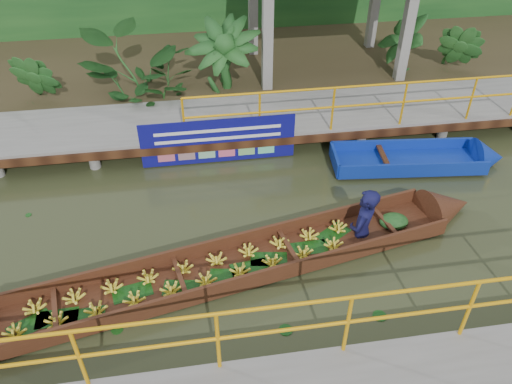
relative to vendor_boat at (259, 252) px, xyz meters
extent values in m
plane|color=#2B2E17|center=(-0.07, 0.75, -0.28)|extent=(80.00, 80.00, 0.00)
cube|color=#362D1B|center=(-0.07, 8.25, -0.06)|extent=(30.00, 8.00, 0.45)
cube|color=slate|center=(-0.07, 4.25, 0.22)|extent=(16.00, 2.00, 0.15)
cube|color=black|center=(-0.07, 3.25, 0.14)|extent=(16.00, 0.12, 0.18)
cylinder|color=#F4A50C|center=(2.68, 3.30, 1.29)|extent=(7.50, 0.05, 0.05)
cylinder|color=#F4A50C|center=(2.68, 3.30, 0.84)|extent=(7.50, 0.05, 0.05)
cylinder|color=#F4A50C|center=(2.68, 3.30, 0.79)|extent=(0.05, 0.05, 1.00)
cylinder|color=slate|center=(-4.07, 3.45, -0.06)|extent=(0.24, 0.24, 0.55)
cylinder|color=slate|center=(-4.07, 5.05, -0.06)|extent=(0.24, 0.24, 0.55)
cylinder|color=slate|center=(-2.07, 3.45, -0.06)|extent=(0.24, 0.24, 0.55)
cylinder|color=slate|center=(-2.07, 5.05, -0.06)|extent=(0.24, 0.24, 0.55)
cylinder|color=slate|center=(-0.07, 3.45, -0.06)|extent=(0.24, 0.24, 0.55)
cylinder|color=slate|center=(-0.07, 5.05, -0.06)|extent=(0.24, 0.24, 0.55)
cylinder|color=slate|center=(1.93, 3.45, -0.06)|extent=(0.24, 0.24, 0.55)
cylinder|color=slate|center=(1.93, 5.05, -0.06)|extent=(0.24, 0.24, 0.55)
cylinder|color=slate|center=(3.93, 3.45, -0.06)|extent=(0.24, 0.24, 0.55)
cylinder|color=slate|center=(3.93, 5.05, -0.06)|extent=(0.24, 0.24, 0.55)
cylinder|color=slate|center=(5.93, 3.45, -0.06)|extent=(0.24, 0.24, 0.55)
cylinder|color=slate|center=(5.93, 5.05, -0.06)|extent=(0.24, 0.24, 0.55)
cylinder|color=slate|center=(-0.07, 3.45, -0.06)|extent=(0.24, 0.24, 0.55)
cylinder|color=#F4A50C|center=(0.93, -2.30, 1.37)|extent=(10.00, 0.05, 0.05)
cylinder|color=#F4A50C|center=(0.93, -2.30, 0.92)|extent=(10.00, 0.05, 0.05)
cylinder|color=#F4A50C|center=(0.93, -2.30, 0.87)|extent=(0.05, 0.05, 1.00)
cube|color=slate|center=(1.13, 5.85, 1.32)|extent=(0.25, 0.25, 2.80)
cube|color=slate|center=(4.73, 5.85, 1.32)|extent=(0.25, 0.25, 2.80)
cube|color=slate|center=(1.13, 8.25, 1.32)|extent=(0.25, 0.25, 2.80)
cube|color=slate|center=(4.73, 8.25, 1.32)|extent=(0.25, 0.25, 2.80)
cube|color=#3A1E0F|center=(-0.40, -0.09, -0.23)|extent=(7.73, 2.54, 0.06)
cube|color=#3A1E0F|center=(-0.50, 0.38, -0.09)|extent=(7.54, 1.66, 0.33)
cube|color=#3A1E0F|center=(-0.30, -0.56, -0.09)|extent=(7.54, 1.66, 0.33)
cone|color=#3A1E0F|center=(3.78, 0.80, -0.15)|extent=(1.13, 1.10, 0.92)
ellipsoid|color=#143F18|center=(2.61, 0.55, -0.13)|extent=(0.61, 0.53, 0.25)
imported|color=#0F1039|center=(1.95, 0.41, 0.74)|extent=(0.78, 0.81, 1.87)
cube|color=#0D2996|center=(3.64, 2.44, -0.18)|extent=(3.26, 1.27, 0.11)
cube|color=#0D2996|center=(3.68, 2.91, -0.05)|extent=(3.17, 0.39, 0.32)
cube|color=#0D2996|center=(3.59, 1.96, -0.05)|extent=(3.17, 0.39, 0.32)
cube|color=#0D2996|center=(2.05, 2.60, -0.05)|extent=(0.16, 0.96, 0.32)
cone|color=#0D2996|center=(5.43, 2.25, -0.11)|extent=(0.72, 0.95, 0.89)
cube|color=black|center=(3.11, 2.49, -0.01)|extent=(0.20, 0.96, 0.05)
cube|color=navy|center=(-0.38, 3.23, 0.27)|extent=(3.32, 0.03, 1.04)
cube|color=white|center=(-0.38, 3.21, 0.54)|extent=(2.70, 0.01, 0.07)
cube|color=white|center=(-0.38, 3.21, 0.34)|extent=(2.70, 0.01, 0.07)
imported|color=#143F18|center=(-4.49, 6.05, 0.96)|extent=(1.26, 1.26, 1.58)
imported|color=#143F18|center=(-1.99, 6.05, 0.96)|extent=(1.26, 1.26, 1.58)
imported|color=#143F18|center=(0.01, 6.05, 0.96)|extent=(1.26, 1.26, 1.58)
imported|color=#143F18|center=(5.01, 6.05, 0.96)|extent=(1.26, 1.26, 1.58)
imported|color=#143F18|center=(6.51, 6.05, 0.96)|extent=(1.26, 1.26, 1.58)
camera|label=1|loc=(-0.98, -5.98, 5.88)|focal=35.00mm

